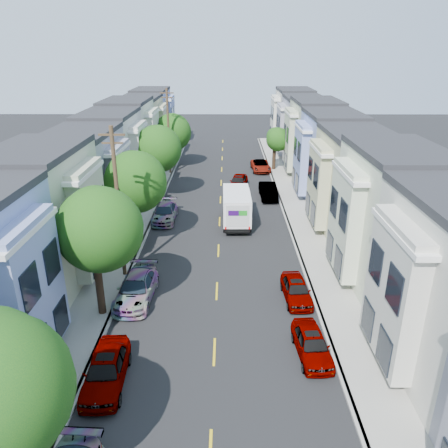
# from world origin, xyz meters

# --- Properties ---
(ground) EXTENTS (160.00, 160.00, 0.00)m
(ground) POSITION_xyz_m (0.00, 0.00, 0.00)
(ground) COLOR black
(ground) RESTS_ON ground
(road_slab) EXTENTS (12.00, 70.00, 0.02)m
(road_slab) POSITION_xyz_m (0.00, 15.00, 0.01)
(road_slab) COLOR black
(road_slab) RESTS_ON ground
(curb_left) EXTENTS (0.30, 70.00, 0.15)m
(curb_left) POSITION_xyz_m (-6.05, 15.00, 0.07)
(curb_left) COLOR gray
(curb_left) RESTS_ON ground
(curb_right) EXTENTS (0.30, 70.00, 0.15)m
(curb_right) POSITION_xyz_m (6.05, 15.00, 0.07)
(curb_right) COLOR gray
(curb_right) RESTS_ON ground
(sidewalk_left) EXTENTS (2.60, 70.00, 0.15)m
(sidewalk_left) POSITION_xyz_m (-7.35, 15.00, 0.07)
(sidewalk_left) COLOR gray
(sidewalk_left) RESTS_ON ground
(sidewalk_right) EXTENTS (2.60, 70.00, 0.15)m
(sidewalk_right) POSITION_xyz_m (7.35, 15.00, 0.07)
(sidewalk_right) COLOR gray
(sidewalk_right) RESTS_ON ground
(centerline) EXTENTS (0.12, 70.00, 0.01)m
(centerline) POSITION_xyz_m (0.00, 15.00, 0.00)
(centerline) COLOR gold
(centerline) RESTS_ON ground
(townhouse_row_left) EXTENTS (5.00, 70.00, 8.50)m
(townhouse_row_left) POSITION_xyz_m (-11.15, 15.00, 0.00)
(townhouse_row_left) COLOR #B9B98C
(townhouse_row_left) RESTS_ON ground
(townhouse_row_right) EXTENTS (5.00, 70.00, 8.50)m
(townhouse_row_right) POSITION_xyz_m (11.15, 15.00, 0.00)
(townhouse_row_right) COLOR #B9B98C
(townhouse_row_right) RESTS_ON ground
(tree_b) EXTENTS (4.70, 4.70, 7.72)m
(tree_b) POSITION_xyz_m (-6.30, -2.63, 5.35)
(tree_b) COLOR black
(tree_b) RESTS_ON ground
(tree_c) EXTENTS (4.70, 4.70, 7.46)m
(tree_c) POSITION_xyz_m (-6.30, 7.18, 5.09)
(tree_c) COLOR black
(tree_c) RESTS_ON ground
(tree_d) EXTENTS (4.70, 4.70, 7.49)m
(tree_d) POSITION_xyz_m (-6.30, 18.59, 5.12)
(tree_d) COLOR black
(tree_d) RESTS_ON ground
(tree_e) EXTENTS (4.70, 4.70, 6.89)m
(tree_e) POSITION_xyz_m (-6.30, 31.11, 4.52)
(tree_e) COLOR black
(tree_e) RESTS_ON ground
(tree_far_r) EXTENTS (2.93, 2.93, 5.35)m
(tree_far_r) POSITION_xyz_m (6.89, 29.83, 3.83)
(tree_far_r) COLOR black
(tree_far_r) RESTS_ON ground
(utility_pole_near) EXTENTS (1.60, 0.26, 10.00)m
(utility_pole_near) POSITION_xyz_m (-6.30, 2.00, 5.15)
(utility_pole_near) COLOR #42301E
(utility_pole_near) RESTS_ON ground
(utility_pole_far) EXTENTS (1.60, 0.26, 10.00)m
(utility_pole_far) POSITION_xyz_m (-6.30, 28.00, 5.15)
(utility_pole_far) COLOR #42301E
(utility_pole_far) RESTS_ON ground
(fedex_truck) EXTENTS (2.35, 6.09, 2.92)m
(fedex_truck) POSITION_xyz_m (1.49, 11.69, 1.63)
(fedex_truck) COLOR white
(fedex_truck) RESTS_ON ground
(lead_sedan) EXTENTS (2.52, 4.83, 1.49)m
(lead_sedan) POSITION_xyz_m (1.94, 22.00, 0.75)
(lead_sedan) COLOR black
(lead_sedan) RESTS_ON ground
(parked_left_b) EXTENTS (2.01, 4.77, 1.52)m
(parked_left_b) POSITION_xyz_m (-4.90, -8.26, 0.76)
(parked_left_b) COLOR black
(parked_left_b) RESTS_ON ground
(parked_left_c) EXTENTS (2.30, 5.09, 1.50)m
(parked_left_c) POSITION_xyz_m (-4.90, -0.97, 0.75)
(parked_left_c) COLOR #A5ADB3
(parked_left_c) RESTS_ON ground
(parked_left_d) EXTENTS (2.01, 4.74, 1.42)m
(parked_left_d) POSITION_xyz_m (-4.90, 12.33, 0.71)
(parked_left_d) COLOR #531124
(parked_left_d) RESTS_ON ground
(parked_right_a) EXTENTS (1.85, 4.19, 1.33)m
(parked_right_a) POSITION_xyz_m (4.90, -6.22, 0.66)
(parked_right_a) COLOR #525252
(parked_right_a) RESTS_ON ground
(parked_right_b) EXTENTS (1.76, 4.16, 1.33)m
(parked_right_b) POSITION_xyz_m (4.90, -0.93, 0.66)
(parked_right_b) COLOR white
(parked_right_b) RESTS_ON ground
(parked_right_c) EXTENTS (1.71, 4.58, 1.51)m
(parked_right_c) POSITION_xyz_m (4.90, 18.62, 0.76)
(parked_right_c) COLOR black
(parked_right_c) RESTS_ON ground
(parked_right_d) EXTENTS (2.47, 4.88, 1.32)m
(parked_right_d) POSITION_xyz_m (4.90, 29.31, 0.66)
(parked_right_d) COLOR black
(parked_right_d) RESTS_ON ground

